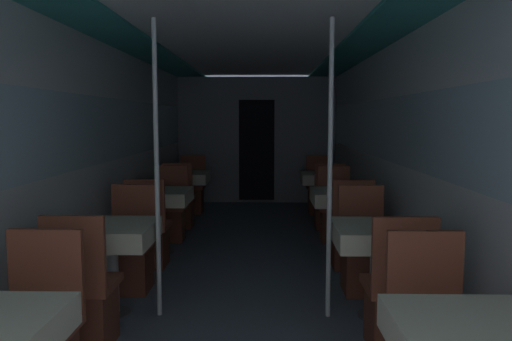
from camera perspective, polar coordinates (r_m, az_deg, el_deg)
wall_left at (r=5.19m, az=-17.02°, el=1.79°), size 0.05×10.04×2.26m
wall_right at (r=5.10m, az=15.64°, el=1.75°), size 0.05×10.04×2.26m
ceiling_panel at (r=4.99m, az=-0.87°, el=14.98°), size 2.90×10.04×0.07m
bulkhead_far at (r=9.03m, az=0.08°, el=3.45°), size 2.84×0.09×2.26m
dining_table_left_1 at (r=4.03m, az=-16.38°, el=-7.44°), size 0.68×0.68×0.72m
chair_left_near_1 at (r=3.61m, az=-19.01°, el=-14.39°), size 0.41×0.41×0.93m
chair_left_far_1 at (r=4.64m, az=-14.13°, el=-9.67°), size 0.41×0.41×0.93m
support_pole_left_1 at (r=3.85m, az=-11.27°, el=-0.02°), size 0.04×0.04×2.26m
dining_table_left_2 at (r=5.77m, az=-10.91°, el=-3.29°), size 0.68×0.68×0.72m
chair_left_near_2 at (r=5.29m, az=-12.13°, el=-7.68°), size 0.41×0.41×0.93m
chair_left_far_2 at (r=6.37m, az=-9.78°, el=-5.30°), size 0.41×0.41×0.93m
dining_table_left_3 at (r=7.55m, az=-8.01°, el=-1.07°), size 0.68×0.68×0.72m
chair_left_near_3 at (r=7.05m, az=-8.71°, el=-4.20°), size 0.41×0.41×0.93m
chair_left_far_3 at (r=8.15m, az=-7.34°, el=-2.80°), size 0.41×0.41×0.93m
dining_table_right_1 at (r=3.94m, az=13.80°, el=-7.68°), size 0.68×0.68×0.72m
chair_right_near_1 at (r=3.51m, az=15.74°, el=-14.89°), size 0.41×0.41×0.93m
chair_right_far_1 at (r=4.56m, az=12.13°, el=-9.90°), size 0.41×0.41×0.93m
support_pole_right_1 at (r=3.79m, az=8.44°, el=-0.06°), size 0.04×0.04×2.26m
dining_table_right_2 at (r=5.71m, az=9.81°, el=-3.37°), size 0.68×0.68×0.72m
chair_right_near_2 at (r=5.22m, az=10.68°, el=-7.83°), size 0.41×0.41×0.93m
chair_right_far_2 at (r=6.32m, az=8.99°, el=-5.39°), size 0.41×0.41×0.93m
dining_table_right_3 at (r=7.50m, az=7.73°, el=-1.11°), size 0.68×0.68×0.72m
chair_right_near_3 at (r=6.99m, az=8.22°, el=-4.27°), size 0.41×0.41×0.93m
chair_right_far_3 at (r=8.10m, az=7.24°, el=-2.84°), size 0.41×0.41×0.93m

